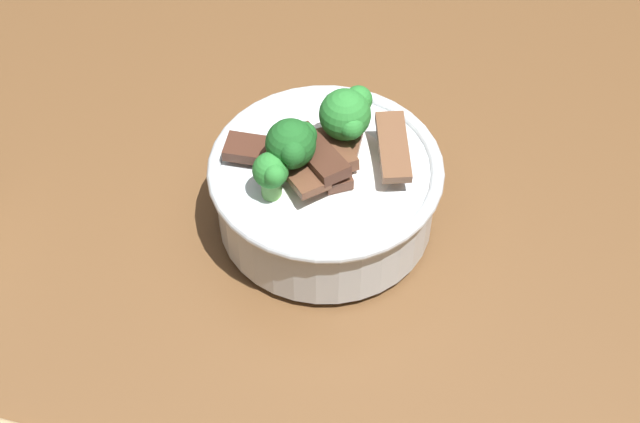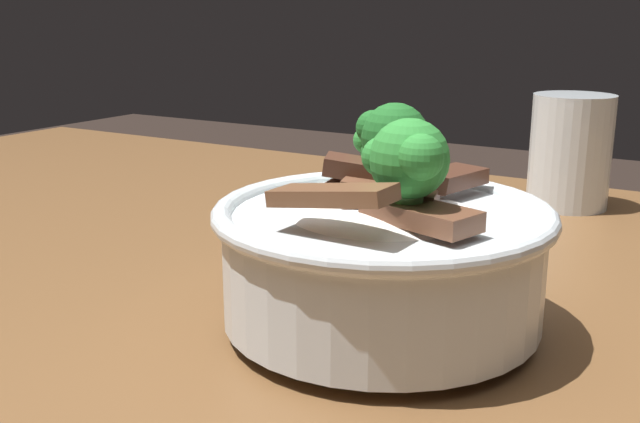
% 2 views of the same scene
% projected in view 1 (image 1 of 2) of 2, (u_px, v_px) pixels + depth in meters
% --- Properties ---
extents(dining_table, '(1.36, 1.01, 0.79)m').
position_uv_depth(dining_table, '(390.00, 415.00, 0.87)').
color(dining_table, brown).
rests_on(dining_table, ground).
extents(rice_bowl, '(0.20, 0.20, 0.13)m').
position_uv_depth(rice_bowl, '(325.00, 184.00, 0.84)').
color(rice_bowl, silver).
rests_on(rice_bowl, dining_table).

